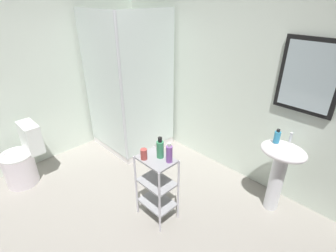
# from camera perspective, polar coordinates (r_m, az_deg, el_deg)

# --- Properties ---
(ground_plane) EXTENTS (4.20, 4.20, 0.02)m
(ground_plane) POSITION_cam_1_polar(r_m,az_deg,el_deg) (2.85, -12.62, -22.96)
(ground_plane) COLOR gray
(wall_back) EXTENTS (4.20, 0.14, 2.50)m
(wall_back) POSITION_cam_1_polar(r_m,az_deg,el_deg) (3.26, 13.56, 10.70)
(wall_back) COLOR silver
(wall_back) RESTS_ON ground_plane
(wall_left) EXTENTS (0.10, 4.20, 2.50)m
(wall_left) POSITION_cam_1_polar(r_m,az_deg,el_deg) (3.71, -30.79, 9.55)
(wall_left) COLOR silver
(wall_left) RESTS_ON ground_plane
(shower_stall) EXTENTS (0.92, 0.92, 2.00)m
(shower_stall) POSITION_cam_1_polar(r_m,az_deg,el_deg) (3.88, -8.31, 1.38)
(shower_stall) COLOR white
(shower_stall) RESTS_ON ground_plane
(pedestal_sink) EXTENTS (0.46, 0.37, 0.81)m
(pedestal_sink) POSITION_cam_1_polar(r_m,az_deg,el_deg) (2.92, 23.67, -7.87)
(pedestal_sink) COLOR white
(pedestal_sink) RESTS_ON ground_plane
(sink_faucet) EXTENTS (0.03, 0.03, 0.10)m
(sink_faucet) POSITION_cam_1_polar(r_m,az_deg,el_deg) (2.88, 25.67, -2.23)
(sink_faucet) COLOR silver
(sink_faucet) RESTS_ON pedestal_sink
(toilet) EXTENTS (0.37, 0.49, 0.76)m
(toilet) POSITION_cam_1_polar(r_m,az_deg,el_deg) (3.67, -29.65, -6.62)
(toilet) COLOR white
(toilet) RESTS_ON ground_plane
(storage_cart) EXTENTS (0.38, 0.28, 0.74)m
(storage_cart) POSITION_cam_1_polar(r_m,az_deg,el_deg) (2.67, -2.51, -12.61)
(storage_cart) COLOR silver
(storage_cart) RESTS_ON ground_plane
(hand_soap_bottle) EXTENTS (0.06, 0.06, 0.15)m
(hand_soap_bottle) POSITION_cam_1_polar(r_m,az_deg,el_deg) (2.79, 23.11, -2.20)
(hand_soap_bottle) COLOR #389ED1
(hand_soap_bottle) RESTS_ON pedestal_sink
(conditioner_bottle_purple) EXTENTS (0.06, 0.06, 0.20)m
(conditioner_bottle_purple) POSITION_cam_1_polar(r_m,az_deg,el_deg) (2.39, 0.28, -6.16)
(conditioner_bottle_purple) COLOR #834FA6
(conditioner_bottle_purple) RESTS_ON storage_cart
(body_wash_bottle_green) EXTENTS (0.07, 0.07, 0.22)m
(body_wash_bottle_green) POSITION_cam_1_polar(r_m,az_deg,el_deg) (2.46, -1.76, -5.08)
(body_wash_bottle_green) COLOR #3A8E5E
(body_wash_bottle_green) RESTS_ON storage_cart
(rinse_cup) EXTENTS (0.06, 0.06, 0.11)m
(rinse_cup) POSITION_cam_1_polar(r_m,az_deg,el_deg) (2.46, -5.40, -6.25)
(rinse_cup) COLOR #B24742
(rinse_cup) RESTS_ON storage_cart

